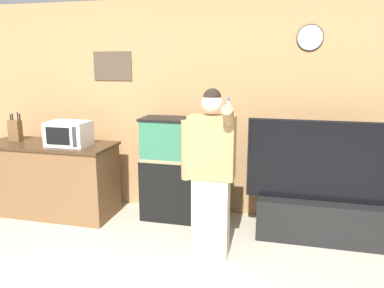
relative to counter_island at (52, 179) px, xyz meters
name	(u,v)px	position (x,y,z in m)	size (l,w,h in m)	color
wall_back_paneled	(192,109)	(1.64, 0.57, 0.85)	(10.00, 0.08, 2.60)	#A87A4C
counter_island	(52,179)	(0.00, 0.00, 0.00)	(1.59, 0.64, 0.90)	brown
microwave	(69,133)	(0.30, -0.04, 0.59)	(0.48, 0.34, 0.29)	white
knife_block	(15,130)	(-0.49, 0.04, 0.58)	(0.15, 0.09, 0.36)	brown
aquarium_on_stand	(183,170)	(1.63, 0.22, 0.17)	(0.98, 0.40, 1.23)	black
tv_on_stand	(323,206)	(3.20, 0.05, -0.07)	(1.62, 0.40, 1.29)	black
person_standing	(210,172)	(2.11, -0.57, 0.40)	(0.52, 0.39, 1.64)	#BCAD89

